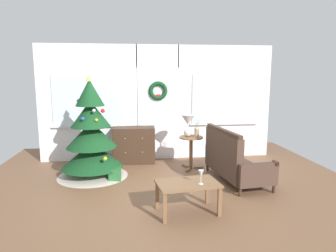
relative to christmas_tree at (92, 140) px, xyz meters
The scene contains 11 objects.
ground_plane 1.78m from the christmas_tree, 35.51° to the right, with size 6.76×6.76×0.00m, color brown.
back_wall_with_door 1.84m from the christmas_tree, 40.20° to the left, with size 5.20×0.19×2.55m.
christmas_tree is the anchor object (origin of this frame).
dresser_cabinet 1.19m from the christmas_tree, 46.87° to the left, with size 0.91×0.46×0.78m.
settee_sofa 2.61m from the christmas_tree, 12.74° to the right, with size 0.89×1.58×0.96m.
side_table 1.96m from the christmas_tree, ahead, with size 0.50×0.48×0.66m.
table_lamp 1.91m from the christmas_tree, ahead, with size 0.28×0.28×0.44m.
flower_vase 2.04m from the christmas_tree, ahead, with size 0.11×0.10×0.35m.
coffee_table 2.33m from the christmas_tree, 49.36° to the right, with size 0.90×0.63×0.43m.
wine_glass 2.48m from the christmas_tree, 47.72° to the right, with size 0.08×0.08×0.20m.
gift_box 0.78m from the christmas_tree, 33.92° to the right, with size 0.22×0.20×0.22m, color #266633.
Camera 1 is at (-0.57, -4.72, 1.88)m, focal length 32.62 mm.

